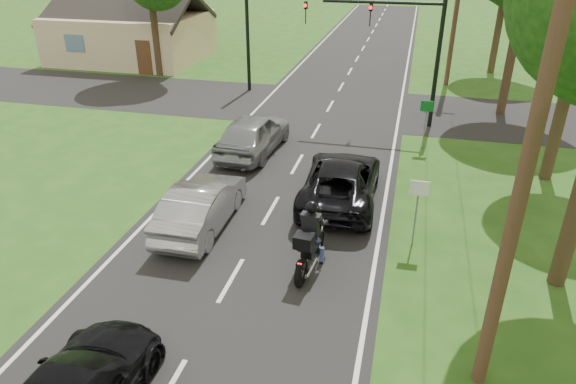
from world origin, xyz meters
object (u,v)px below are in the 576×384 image
object	(u,v)px
dark_suv	(341,180)
silver_sedan	(201,205)
sign_green	(426,113)
silver_suv	(253,133)
traffic_signal	(398,37)
sign_white	(418,198)
motorcycle_rider	(310,244)
utility_pole_near	(529,156)

from	to	relation	value
dark_suv	silver_sedan	xyz separation A→B (m)	(-3.98, -2.84, 0.00)
sign_green	dark_suv	bearing A→B (deg)	-115.94
silver_suv	sign_green	world-z (taller)	sign_green
silver_sedan	traffic_signal	xyz separation A→B (m)	(5.16, 11.50, 3.38)
sign_white	sign_green	xyz separation A→B (m)	(0.20, 8.00, 0.00)
motorcycle_rider	silver_sedan	distance (m)	4.05
motorcycle_rider	silver_suv	xyz separation A→B (m)	(-4.03, 7.76, 0.03)
utility_pole_near	sign_green	world-z (taller)	utility_pole_near
sign_green	traffic_signal	bearing A→B (deg)	117.38
sign_white	traffic_signal	bearing A→B (deg)	97.05
dark_suv	traffic_signal	size ratio (longest dim) A/B	0.84
motorcycle_rider	dark_suv	size ratio (longest dim) A/B	0.46
sign_green	sign_white	bearing A→B (deg)	-91.43
dark_suv	sign_white	xyz separation A→B (m)	(2.54, -2.36, 0.84)
dark_suv	silver_sedan	distance (m)	4.89
dark_suv	silver_sedan	world-z (taller)	silver_sedan
motorcycle_rider	sign_green	distance (m)	10.41
dark_suv	sign_white	size ratio (longest dim) A/B	2.52
utility_pole_near	sign_white	xyz separation A→B (m)	(-1.50, 4.98, -3.49)
dark_suv	silver_sedan	bearing A→B (deg)	33.76
motorcycle_rider	sign_green	world-z (taller)	sign_green
dark_suv	utility_pole_near	size ratio (longest dim) A/B	0.54
traffic_signal	sign_white	distance (m)	11.39
utility_pole_near	sign_green	distance (m)	13.50
dark_suv	silver_suv	size ratio (longest dim) A/B	1.08
motorcycle_rider	dark_suv	distance (m)	4.32
dark_suv	utility_pole_near	bearing A→B (deg)	117.09
silver_sedan	utility_pole_near	world-z (taller)	utility_pole_near
traffic_signal	silver_suv	bearing A→B (deg)	-136.08
dark_suv	sign_green	size ratio (longest dim) A/B	2.52
silver_sedan	utility_pole_near	size ratio (longest dim) A/B	0.45
motorcycle_rider	silver_suv	size ratio (longest dim) A/B	0.49
utility_pole_near	sign_white	distance (m)	6.26
silver_suv	traffic_signal	size ratio (longest dim) A/B	0.78
motorcycle_rider	utility_pole_near	distance (m)	6.74
dark_suv	traffic_signal	world-z (taller)	traffic_signal
silver_suv	motorcycle_rider	bearing A→B (deg)	121.24
motorcycle_rider	silver_sedan	xyz separation A→B (m)	(-3.78, 1.47, -0.07)
dark_suv	silver_sedan	size ratio (longest dim) A/B	1.18
sign_white	dark_suv	bearing A→B (deg)	137.13
motorcycle_rider	sign_white	xyz separation A→B (m)	(2.75, 1.95, 0.77)
silver_suv	sign_white	world-z (taller)	sign_white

